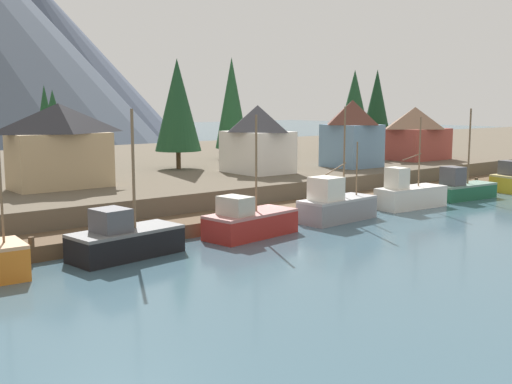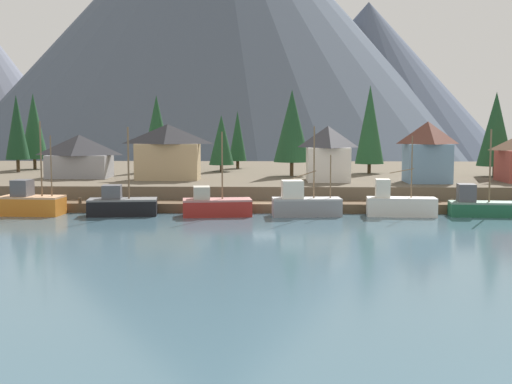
# 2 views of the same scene
# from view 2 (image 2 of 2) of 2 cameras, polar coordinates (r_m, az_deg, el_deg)

# --- Properties ---
(ground_plane) EXTENTS (400.00, 400.00, 1.00)m
(ground_plane) POSITION_cam_2_polar(r_m,az_deg,el_deg) (93.18, 0.93, -0.53)
(ground_plane) COLOR #3D5B6B
(dock) EXTENTS (80.00, 4.00, 1.60)m
(dock) POSITION_cam_2_polar(r_m,az_deg,el_deg) (75.18, 0.73, -1.23)
(dock) COLOR brown
(dock) RESTS_ON ground_plane
(shoreline_bank) EXTENTS (400.00, 56.00, 2.50)m
(shoreline_bank) POSITION_cam_2_polar(r_m,az_deg,el_deg) (104.97, 1.02, 1.12)
(shoreline_bank) COLOR brown
(shoreline_bank) RESTS_ON ground_plane
(mountain_central_peak) EXTENTS (158.58, 158.58, 88.54)m
(mountain_central_peak) POSITION_cam_2_polar(r_m,az_deg,el_deg) (221.63, -3.33, 14.61)
(mountain_central_peak) COLOR #475160
(mountain_central_peak) RESTS_ON ground_plane
(mountain_east_peak) EXTENTS (85.10, 85.10, 47.61)m
(mountain_east_peak) POSITION_cam_2_polar(r_m,az_deg,el_deg) (219.27, 9.32, 9.26)
(mountain_east_peak) COLOR #4C566B
(mountain_east_peak) RESTS_ON ground_plane
(fishing_boat_orange) EXTENTS (6.65, 3.63, 9.86)m
(fishing_boat_orange) POSITION_cam_2_polar(r_m,az_deg,el_deg) (75.73, -18.32, -0.86)
(fishing_boat_orange) COLOR #CC6B1E
(fishing_boat_orange) RESTS_ON ground_plane
(fishing_boat_black) EXTENTS (7.42, 3.84, 9.27)m
(fishing_boat_black) POSITION_cam_2_polar(r_m,az_deg,el_deg) (72.88, -11.19, -1.05)
(fishing_boat_black) COLOR black
(fishing_boat_black) RESTS_ON ground_plane
(fishing_boat_red) EXTENTS (7.45, 3.97, 8.77)m
(fishing_boat_red) POSITION_cam_2_polar(r_m,az_deg,el_deg) (71.25, -3.42, -1.13)
(fishing_boat_red) COLOR maroon
(fishing_boat_red) RESTS_ON ground_plane
(fishing_boat_grey) EXTENTS (7.30, 3.34, 9.32)m
(fishing_boat_grey) POSITION_cam_2_polar(r_m,az_deg,el_deg) (71.33, 4.02, -0.95)
(fishing_boat_grey) COLOR gray
(fishing_boat_grey) RESTS_ON ground_plane
(fishing_boat_white) EXTENTS (7.25, 3.02, 8.32)m
(fishing_boat_white) POSITION_cam_2_polar(r_m,az_deg,el_deg) (72.62, 11.86, -1.02)
(fishing_boat_white) COLOR silver
(fishing_boat_white) RESTS_ON ground_plane
(fishing_boat_green) EXTENTS (7.29, 3.10, 9.04)m
(fishing_boat_green) POSITION_cam_2_polar(r_m,az_deg,el_deg) (74.57, 18.29, -1.10)
(fishing_boat_green) COLOR #1E5B3D
(fishing_boat_green) RESTS_ON ground_plane
(house_blue) EXTENTS (5.40, 5.47, 7.40)m
(house_blue) POSITION_cam_2_polar(r_m,az_deg,el_deg) (85.29, 14.12, 3.31)
(house_blue) COLOR #6689A8
(house_blue) RESTS_ON shoreline_bank
(house_grey) EXTENTS (8.35, 5.40, 5.71)m
(house_grey) POSITION_cam_2_polar(r_m,az_deg,el_deg) (93.26, -14.54, 2.95)
(house_grey) COLOR gray
(house_grey) RESTS_ON shoreline_bank
(house_white) EXTENTS (5.42, 6.74, 6.87)m
(house_white) POSITION_cam_2_polar(r_m,az_deg,el_deg) (85.59, 6.03, 3.27)
(house_white) COLOR silver
(house_white) RESTS_ON shoreline_bank
(house_tan) EXTENTS (8.35, 4.22, 7.08)m
(house_tan) POSITION_cam_2_polar(r_m,az_deg,el_deg) (87.69, -7.38, 3.38)
(house_tan) COLOR tan
(house_tan) RESTS_ON shoreline_bank
(conifer_near_left) EXTENTS (4.98, 4.98, 11.79)m
(conifer_near_left) POSITION_cam_2_polar(r_m,az_deg,el_deg) (93.62, 3.02, 5.54)
(conifer_near_left) COLOR #4C3823
(conifer_near_left) RESTS_ON shoreline_bank
(conifer_near_right) EXTENTS (4.87, 4.87, 11.44)m
(conifer_near_right) POSITION_cam_2_polar(r_m,az_deg,el_deg) (97.83, 19.39, 4.99)
(conifer_near_right) COLOR #4C3823
(conifer_near_right) RESTS_ON shoreline_bank
(conifer_mid_left) EXTENTS (3.52, 3.52, 11.48)m
(conifer_mid_left) POSITION_cam_2_polar(r_m,az_deg,el_deg) (108.17, -19.35, 5.12)
(conifer_mid_left) COLOR #4C3823
(conifer_mid_left) RESTS_ON shoreline_bank
(conifer_mid_right) EXTENTS (3.76, 3.76, 8.50)m
(conifer_mid_right) POSITION_cam_2_polar(r_m,az_deg,el_deg) (102.51, -2.91, 4.37)
(conifer_mid_right) COLOR #4C3823
(conifer_mid_right) RESTS_ON shoreline_bank
(conifer_back_right) EXTENTS (2.91, 2.91, 9.22)m
(conifer_back_right) POSITION_cam_2_polar(r_m,az_deg,el_deg) (110.04, -1.55, 4.69)
(conifer_back_right) COLOR #4C3823
(conifer_back_right) RESTS_ON shoreline_bank
(conifer_centre) EXTENTS (4.32, 4.32, 11.41)m
(conifer_centre) POSITION_cam_2_polar(r_m,az_deg,el_deg) (103.07, -8.29, 5.28)
(conifer_centre) COLOR #4C3823
(conifer_centre) RESTS_ON shoreline_bank
(conifer_far_left) EXTENTS (4.15, 4.15, 12.69)m
(conifer_far_left) POSITION_cam_2_polar(r_m,az_deg,el_deg) (100.00, 9.49, 5.57)
(conifer_far_left) COLOR #4C3823
(conifer_far_left) RESTS_ON shoreline_bank
(conifer_far_right) EXTENTS (4.23, 4.23, 11.99)m
(conifer_far_right) POSITION_cam_2_polar(r_m,az_deg,el_deg) (113.95, -18.08, 5.25)
(conifer_far_right) COLOR #4C3823
(conifer_far_right) RESTS_ON shoreline_bank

